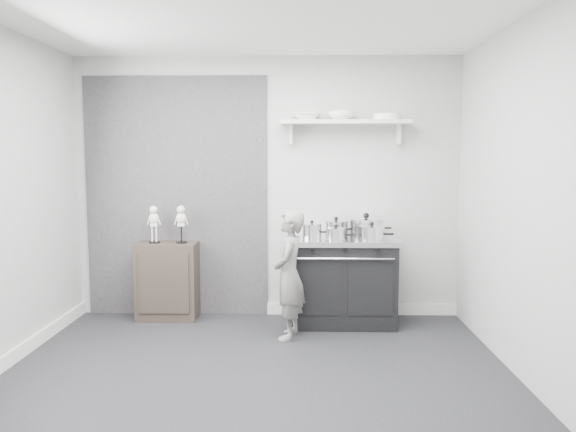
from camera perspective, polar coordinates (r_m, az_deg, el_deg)
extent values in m
plane|color=black|center=(4.40, -3.45, -16.28)|extent=(4.00, 4.00, 0.00)
cube|color=#9E9E9C|center=(5.88, -2.13, 2.90)|extent=(4.00, 0.02, 2.70)
cube|color=#9E9E9C|center=(2.31, -7.24, -1.97)|extent=(4.00, 0.02, 2.70)
cube|color=#9E9E9C|center=(4.40, 23.39, 1.36)|extent=(0.02, 3.60, 2.70)
cube|color=silver|center=(4.20, -3.70, 20.21)|extent=(4.00, 3.60, 0.02)
cube|color=black|center=(6.00, -11.24, 1.89)|extent=(1.90, 0.02, 2.50)
cube|color=silver|center=(6.09, 7.46, -9.35)|extent=(2.00, 0.03, 0.12)
cube|color=silver|center=(5.76, 5.85, 9.48)|extent=(1.30, 0.26, 0.04)
cube|color=silver|center=(5.80, 0.30, 8.29)|extent=(0.03, 0.12, 0.20)
cube|color=silver|center=(5.89, 11.17, 8.15)|extent=(0.03, 0.12, 0.20)
cube|color=black|center=(5.70, 5.53, -6.79)|extent=(1.02, 0.61, 0.82)
cube|color=silver|center=(5.62, 5.57, -2.45)|extent=(1.09, 0.66, 0.05)
cube|color=black|center=(5.38, 3.14, -7.31)|extent=(0.43, 0.02, 0.53)
cube|color=black|center=(5.42, 8.39, -7.27)|extent=(0.43, 0.02, 0.53)
cylinder|color=silver|center=(5.30, 5.84, -4.35)|extent=(0.92, 0.02, 0.02)
cylinder|color=black|center=(5.29, 2.51, -3.46)|extent=(0.04, 0.03, 0.04)
cylinder|color=black|center=(5.31, 5.83, -3.45)|extent=(0.04, 0.03, 0.04)
cylinder|color=black|center=(5.34, 9.13, -3.44)|extent=(0.04, 0.03, 0.04)
cube|color=black|center=(5.97, -12.10, -6.45)|extent=(0.61, 0.36, 0.79)
imported|color=slate|center=(5.18, 0.12, -5.99)|extent=(0.35, 0.47, 1.19)
cylinder|color=silver|center=(5.51, 2.44, -1.62)|extent=(0.19, 0.19, 0.13)
cylinder|color=silver|center=(5.50, 2.45, -0.86)|extent=(0.19, 0.19, 0.02)
sphere|color=black|center=(5.49, 2.45, -0.61)|extent=(0.03, 0.03, 0.03)
cylinder|color=black|center=(5.51, 3.83, -1.63)|extent=(0.10, 0.02, 0.02)
cylinder|color=silver|center=(5.71, 4.90, -1.33)|extent=(0.24, 0.24, 0.14)
cylinder|color=silver|center=(5.71, 4.91, -0.56)|extent=(0.25, 0.25, 0.02)
sphere|color=black|center=(5.70, 4.91, -0.27)|extent=(0.04, 0.04, 0.04)
cylinder|color=black|center=(5.73, 6.50, -1.33)|extent=(0.10, 0.02, 0.02)
cylinder|color=silver|center=(5.75, 7.93, -1.21)|extent=(0.33, 0.33, 0.16)
cylinder|color=silver|center=(5.74, 7.94, -0.34)|extent=(0.34, 0.34, 0.02)
sphere|color=black|center=(5.74, 7.95, 0.03)|extent=(0.06, 0.06, 0.06)
cylinder|color=black|center=(5.78, 9.96, -1.21)|extent=(0.10, 0.02, 0.02)
cylinder|color=silver|center=(5.45, 8.49, -1.82)|extent=(0.24, 0.24, 0.12)
cylinder|color=silver|center=(5.45, 8.50, -1.10)|extent=(0.25, 0.25, 0.02)
sphere|color=black|center=(5.44, 8.50, -0.79)|extent=(0.04, 0.04, 0.04)
cylinder|color=black|center=(5.48, 10.17, -1.81)|extent=(0.10, 0.02, 0.02)
cylinder|color=silver|center=(5.43, 4.88, -1.91)|extent=(0.19, 0.19, 0.10)
cylinder|color=silver|center=(5.42, 4.89, -1.30)|extent=(0.20, 0.20, 0.01)
sphere|color=black|center=(5.42, 4.89, -1.03)|extent=(0.03, 0.03, 0.03)
cylinder|color=black|center=(5.44, 6.32, -1.91)|extent=(0.10, 0.02, 0.02)
imported|color=white|center=(5.74, 1.91, 10.06)|extent=(0.28, 0.28, 0.07)
imported|color=white|center=(5.76, 5.43, 10.10)|extent=(0.27, 0.27, 0.08)
cylinder|color=white|center=(5.81, 9.97, 9.88)|extent=(0.27, 0.27, 0.06)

